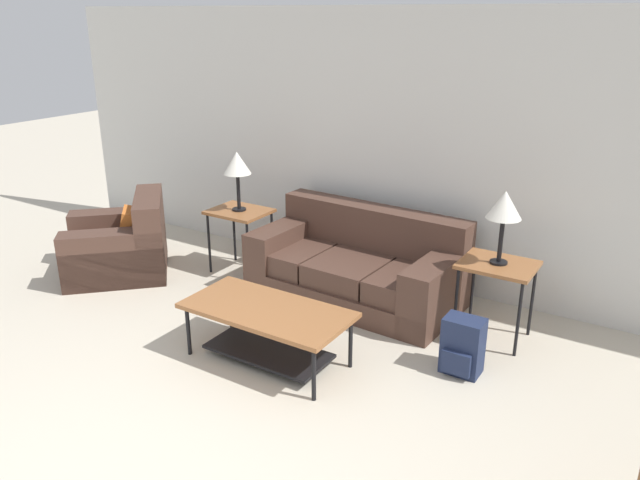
{
  "coord_description": "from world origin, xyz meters",
  "views": [
    {
      "loc": [
        2.34,
        -1.63,
        2.54
      ],
      "look_at": [
        -0.19,
        2.38,
        0.8
      ],
      "focal_mm": 35.0,
      "sensor_mm": 36.0,
      "label": 1
    }
  ],
  "objects_px": {
    "couch": "(357,268)",
    "side_table_right": "(498,271)",
    "coffee_table": "(267,322)",
    "side_table_left": "(240,217)",
    "table_lamp_left": "(237,165)",
    "backpack": "(462,347)",
    "armchair": "(121,246)",
    "table_lamp_right": "(504,207)"
  },
  "relations": [
    {
      "from": "side_table_right",
      "to": "backpack",
      "type": "bearing_deg",
      "value": -92.08
    },
    {
      "from": "armchair",
      "to": "side_table_right",
      "type": "relative_size",
      "value": 2.06
    },
    {
      "from": "couch",
      "to": "side_table_left",
      "type": "xyz_separation_m",
      "value": [
        -1.32,
        -0.08,
        0.3
      ]
    },
    {
      "from": "side_table_right",
      "to": "table_lamp_left",
      "type": "relative_size",
      "value": 1.11
    },
    {
      "from": "side_table_right",
      "to": "backpack",
      "type": "distance_m",
      "value": 0.75
    },
    {
      "from": "side_table_right",
      "to": "backpack",
      "type": "relative_size",
      "value": 1.5
    },
    {
      "from": "armchair",
      "to": "table_lamp_right",
      "type": "distance_m",
      "value": 3.82
    },
    {
      "from": "table_lamp_left",
      "to": "side_table_left",
      "type": "bearing_deg",
      "value": 0.0
    },
    {
      "from": "armchair",
      "to": "table_lamp_right",
      "type": "height_order",
      "value": "table_lamp_right"
    },
    {
      "from": "coffee_table",
      "to": "backpack",
      "type": "bearing_deg",
      "value": 25.74
    },
    {
      "from": "armchair",
      "to": "side_table_right",
      "type": "bearing_deg",
      "value": 10.53
    },
    {
      "from": "table_lamp_right",
      "to": "backpack",
      "type": "height_order",
      "value": "table_lamp_right"
    },
    {
      "from": "coffee_table",
      "to": "side_table_left",
      "type": "height_order",
      "value": "side_table_left"
    },
    {
      "from": "couch",
      "to": "side_table_right",
      "type": "distance_m",
      "value": 1.35
    },
    {
      "from": "table_lamp_right",
      "to": "side_table_right",
      "type": "bearing_deg",
      "value": 0.0
    },
    {
      "from": "coffee_table",
      "to": "couch",
      "type": "bearing_deg",
      "value": 89.11
    },
    {
      "from": "armchair",
      "to": "coffee_table",
      "type": "bearing_deg",
      "value": -14.62
    },
    {
      "from": "coffee_table",
      "to": "table_lamp_left",
      "type": "xyz_separation_m",
      "value": [
        -1.3,
        1.29,
        0.8
      ]
    },
    {
      "from": "coffee_table",
      "to": "side_table_right",
      "type": "xyz_separation_m",
      "value": [
        1.34,
        1.29,
        0.26
      ]
    },
    {
      "from": "side_table_right",
      "to": "table_lamp_right",
      "type": "xyz_separation_m",
      "value": [
        -0.0,
        0.0,
        0.54
      ]
    },
    {
      "from": "armchair",
      "to": "table_lamp_right",
      "type": "relative_size",
      "value": 2.28
    },
    {
      "from": "backpack",
      "to": "couch",
      "type": "bearing_deg",
      "value": 150.54
    },
    {
      "from": "table_lamp_left",
      "to": "armchair",
      "type": "bearing_deg",
      "value": -146.27
    },
    {
      "from": "couch",
      "to": "backpack",
      "type": "bearing_deg",
      "value": -29.46
    },
    {
      "from": "couch",
      "to": "coffee_table",
      "type": "height_order",
      "value": "couch"
    },
    {
      "from": "armchair",
      "to": "table_lamp_right",
      "type": "bearing_deg",
      "value": 10.53
    },
    {
      "from": "coffee_table",
      "to": "backpack",
      "type": "xyz_separation_m",
      "value": [
        1.32,
        0.63,
        -0.12
      ]
    },
    {
      "from": "armchair",
      "to": "side_table_left",
      "type": "relative_size",
      "value": 2.06
    },
    {
      "from": "coffee_table",
      "to": "side_table_left",
      "type": "bearing_deg",
      "value": 135.36
    },
    {
      "from": "side_table_left",
      "to": "table_lamp_left",
      "type": "bearing_deg",
      "value": 0.0
    },
    {
      "from": "side_table_left",
      "to": "couch",
      "type": "bearing_deg",
      "value": 3.49
    },
    {
      "from": "side_table_left",
      "to": "side_table_right",
      "type": "bearing_deg",
      "value": 0.0
    },
    {
      "from": "side_table_left",
      "to": "table_lamp_left",
      "type": "xyz_separation_m",
      "value": [
        0.0,
        0.0,
        0.54
      ]
    },
    {
      "from": "table_lamp_left",
      "to": "backpack",
      "type": "distance_m",
      "value": 2.85
    },
    {
      "from": "coffee_table",
      "to": "table_lamp_right",
      "type": "height_order",
      "value": "table_lamp_right"
    },
    {
      "from": "coffee_table",
      "to": "side_table_right",
      "type": "distance_m",
      "value": 1.87
    },
    {
      "from": "coffee_table",
      "to": "side_table_left",
      "type": "xyz_separation_m",
      "value": [
        -1.3,
        1.29,
        0.26
      ]
    },
    {
      "from": "armchair",
      "to": "table_lamp_left",
      "type": "relative_size",
      "value": 2.28
    },
    {
      "from": "armchair",
      "to": "table_lamp_left",
      "type": "xyz_separation_m",
      "value": [
        1.02,
        0.68,
        0.84
      ]
    },
    {
      "from": "coffee_table",
      "to": "side_table_right",
      "type": "height_order",
      "value": "side_table_right"
    },
    {
      "from": "couch",
      "to": "backpack",
      "type": "distance_m",
      "value": 1.49
    },
    {
      "from": "side_table_right",
      "to": "backpack",
      "type": "xyz_separation_m",
      "value": [
        -0.02,
        -0.65,
        -0.38
      ]
    }
  ]
}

